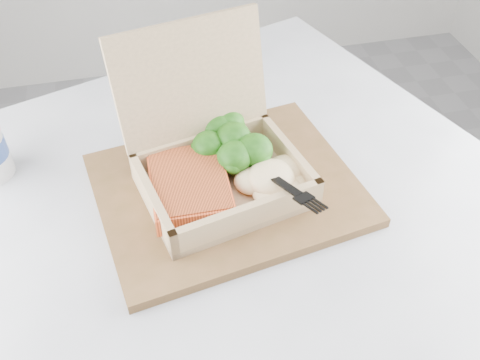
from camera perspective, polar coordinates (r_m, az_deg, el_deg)
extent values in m
cylinder|color=black|center=(1.01, -0.55, -18.07)|extent=(0.08, 0.08, 0.69)
cube|color=#B8BBC3|center=(0.71, -0.74, -4.29)|extent=(0.99, 0.99, 0.03)
cube|color=brown|center=(0.71, -1.38, -0.99)|extent=(0.37, 0.32, 0.01)
cube|color=tan|center=(0.70, -1.71, -0.95)|extent=(0.23, 0.20, 0.01)
cube|color=#9B8059|center=(0.67, -9.27, -2.47)|extent=(0.04, 0.15, 0.04)
cube|color=#9B8059|center=(0.72, 5.23, 2.34)|extent=(0.04, 0.15, 0.04)
cube|color=#9B8059|center=(0.64, 0.98, -4.07)|extent=(0.20, 0.05, 0.04)
cube|color=#9B8059|center=(0.74, -4.09, 3.59)|extent=(0.20, 0.05, 0.04)
cube|color=tan|center=(0.70, -5.24, 10.48)|extent=(0.21, 0.09, 0.15)
cube|color=orange|center=(0.68, -5.40, -0.69)|extent=(0.10, 0.13, 0.03)
ellipsoid|color=beige|center=(0.68, 3.36, 0.25)|extent=(0.10, 0.09, 0.03)
cube|color=black|center=(0.69, 1.16, 2.68)|extent=(0.05, 0.10, 0.03)
cube|color=black|center=(0.65, 4.88, -1.00)|extent=(0.03, 0.05, 0.01)
cube|color=white|center=(0.86, -6.51, 7.12)|extent=(0.09, 0.15, 0.00)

